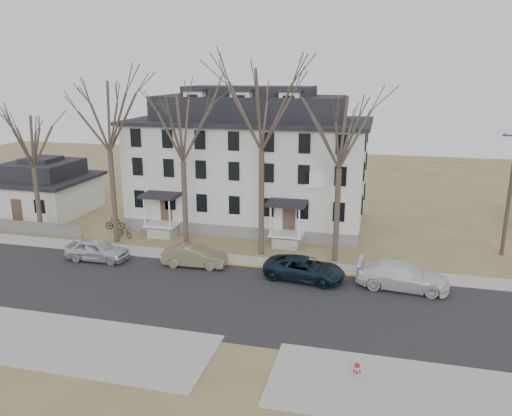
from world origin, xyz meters
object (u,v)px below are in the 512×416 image
(tree_mid_right, at_px, (341,127))
(car_white, at_px, (402,276))
(tree_center, at_px, (262,104))
(car_navy, at_px, (304,269))
(bicycle_left, at_px, (124,233))
(bicycle_right, at_px, (115,224))
(small_house, at_px, (45,190))
(tree_bungalow, at_px, (30,138))
(utility_pole_far, at_px, (510,191))
(car_silver, at_px, (97,250))
(fire_hydrant, at_px, (357,371))
(tree_far_left, at_px, (107,111))
(tree_mid_left, at_px, (182,123))
(car_tan, at_px, (195,256))
(boarding_house, at_px, (250,163))

(tree_mid_right, height_order, car_white, tree_mid_right)
(tree_center, xyz_separation_m, car_navy, (3.86, -3.97, -10.35))
(car_white, xyz_separation_m, bicycle_left, (-21.86, 4.83, -0.40))
(bicycle_left, height_order, bicycle_right, bicycle_right)
(tree_mid_right, distance_m, car_navy, 9.85)
(tree_center, height_order, car_white, tree_center)
(small_house, xyz_separation_m, car_navy, (26.86, -10.16, -1.51))
(car_white, height_order, bicycle_left, car_white)
(tree_mid_right, bearing_deg, tree_center, 180.00)
(tree_bungalow, bearing_deg, small_house, 122.84)
(small_house, xyz_separation_m, utility_pole_far, (40.50, -2.00, 2.66))
(tree_center, xyz_separation_m, car_silver, (-11.20, -4.18, -10.30))
(tree_bungalow, relative_size, fire_hydrant, 13.19)
(car_navy, height_order, fire_hydrant, car_navy)
(tree_far_left, height_order, tree_center, tree_center)
(small_house, bearing_deg, tree_bungalow, -57.16)
(car_silver, relative_size, bicycle_left, 2.83)
(tree_bungalow, xyz_separation_m, bicycle_right, (5.38, 2.64, -7.59))
(tree_mid_left, relative_size, car_tan, 2.85)
(boarding_house, relative_size, small_house, 2.39)
(tree_bungalow, xyz_separation_m, car_white, (29.02, -3.88, -7.29))
(car_silver, height_order, car_navy, car_silver)
(tree_mid_right, relative_size, car_silver, 2.78)
(small_house, height_order, tree_mid_left, tree_mid_left)
(boarding_house, bearing_deg, bicycle_left, -140.83)
(car_navy, bearing_deg, small_house, 76.77)
(utility_pole_far, relative_size, car_tan, 2.13)
(utility_pole_far, xyz_separation_m, bicycle_left, (-29.33, -3.24, -4.48))
(small_house, xyz_separation_m, tree_center, (23.00, -6.20, 8.84))
(car_tan, bearing_deg, tree_mid_right, -73.41)
(tree_center, relative_size, fire_hydrant, 17.99)
(car_silver, relative_size, bicycle_right, 2.59)
(car_white, bearing_deg, tree_mid_right, 53.81)
(boarding_house, relative_size, tree_far_left, 1.52)
(boarding_house, xyz_separation_m, tree_far_left, (-9.00, -8.15, 4.96))
(boarding_house, xyz_separation_m, tree_mid_right, (8.50, -8.15, 4.22))
(car_tan, xyz_separation_m, car_white, (13.99, -0.36, 0.09))
(tree_far_left, xyz_separation_m, fire_hydrant, (19.80, -14.37, -9.93))
(fire_hydrant, bearing_deg, boarding_house, 115.63)
(tree_far_left, bearing_deg, tree_mid_left, 0.00)
(boarding_house, distance_m, tree_bungalow, 18.17)
(tree_center, xyz_separation_m, tree_bungalow, (-19.00, 0.00, -2.97))
(boarding_house, bearing_deg, tree_bungalow, -152.99)
(tree_far_left, distance_m, car_navy, 18.97)
(tree_center, bearing_deg, boarding_house, 110.20)
(small_house, bearing_deg, tree_mid_left, -20.03)
(tree_bungalow, relative_size, bicycle_right, 6.09)
(bicycle_left, bearing_deg, car_white, -83.90)
(boarding_house, relative_size, car_navy, 3.93)
(car_navy, bearing_deg, utility_pole_far, -51.59)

